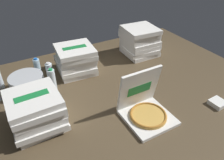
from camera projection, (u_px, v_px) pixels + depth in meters
The scene contains 12 objects.
ground_plane at pixel (114, 99), 2.06m from camera, with size 3.20×2.40×0.02m, color #4C3D28.
open_pizza_box at pixel (145, 108), 1.82m from camera, with size 0.38×0.40×0.41m.
pizza_stack_left_far at pixel (76, 59), 2.37m from camera, with size 0.44×0.46×0.31m.
pizza_stack_left_near at pixel (140, 41), 2.71m from camera, with size 0.42×0.43×0.35m.
pizza_stack_left_mid at pixel (37, 111), 1.69m from camera, with size 0.41×0.42×0.31m.
ice_bucket at pixel (27, 84), 2.10m from camera, with size 0.33×0.33×0.18m, color #B7BABF.
water_bottle_0 at pixel (52, 80), 2.10m from camera, with size 0.07×0.07×0.25m.
water_bottle_1 at pixel (32, 98), 1.88m from camera, with size 0.07×0.07×0.25m.
water_bottle_2 at pixel (50, 74), 2.20m from camera, with size 0.07×0.07×0.25m.
water_bottle_3 at pixel (38, 69), 2.27m from camera, with size 0.07×0.07×0.25m.
water_bottle_6 at pixel (19, 101), 1.84m from camera, with size 0.07×0.07×0.25m.
napkin_pile at pixel (218, 103), 1.97m from camera, with size 0.13×0.13×0.04m, color white.
Camera 1 is at (-0.79, -1.39, 1.31)m, focal length 34.62 mm.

